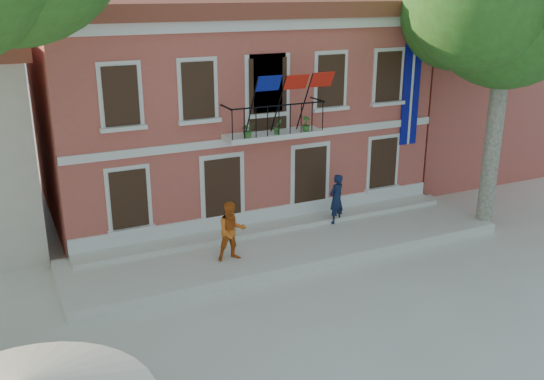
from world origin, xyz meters
The scene contains 7 objects.
ground centered at (0.00, 0.00, 0.00)m, with size 90.00×90.00×0.00m, color beige.
main_building centered at (2.00, 9.99, 3.78)m, with size 13.50×9.59×7.50m.
neighbor_east centered at (14.00, 11.00, 3.22)m, with size 9.40×9.40×6.40m.
terrace centered at (2.00, 4.40, 0.15)m, with size 14.00×3.40×0.30m, color silver.
plane_tree_east centered at (9.01, 3.24, 7.25)m, with size 4.99×4.99×9.80m.
pedestrian_navy centered at (4.15, 5.13, 1.16)m, with size 0.63×0.41×1.72m, color #101B37.
pedestrian_orange centered at (-0.13, 3.90, 1.19)m, with size 0.87×0.68×1.79m, color orange.
Camera 1 is at (-6.06, -11.33, 7.93)m, focal length 40.00 mm.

